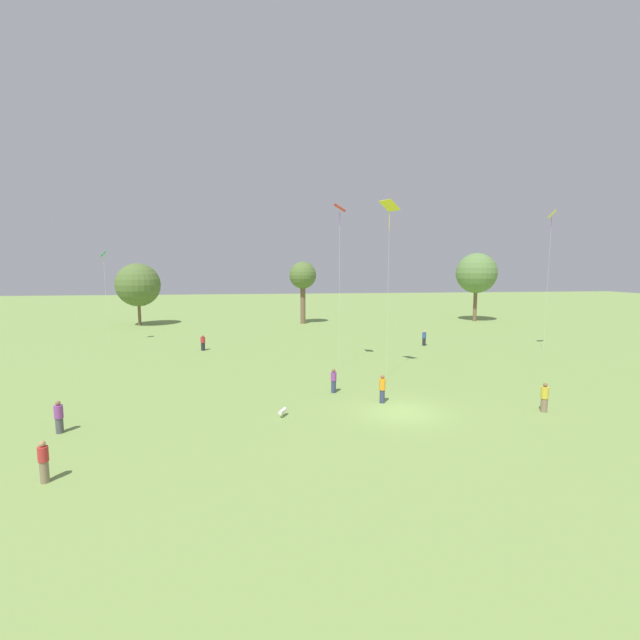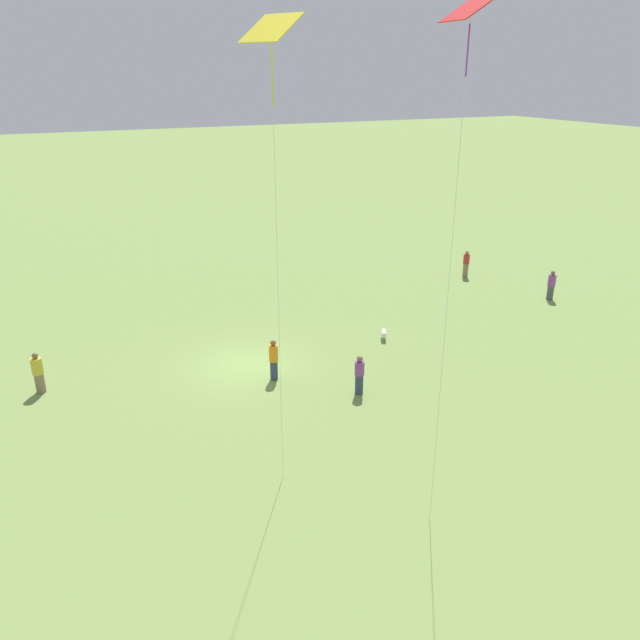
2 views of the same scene
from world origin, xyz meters
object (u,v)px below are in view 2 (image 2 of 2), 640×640
at_px(person_2, 359,375).
at_px(person_5, 551,285).
at_px(person_3, 38,373).
at_px(person_0, 466,264).
at_px(kite_1, 271,43).
at_px(kite_2, 469,31).
at_px(dog_0, 384,333).
at_px(person_4, 274,360).

height_order(person_2, person_5, person_5).
bearing_deg(person_3, person_5, -143.14).
distance_m(person_0, kite_1, 25.75).
bearing_deg(person_0, person_2, 32.95).
height_order(person_0, kite_2, kite_2).
relative_size(person_5, kite_1, 0.13).
bearing_deg(person_3, person_2, -167.93).
distance_m(person_0, dog_0, 11.40).
bearing_deg(person_3, person_4, -160.54).
xyz_separation_m(kite_1, kite_2, (-3.07, 3.63, 0.17)).
bearing_deg(person_2, dog_0, 143.69).
bearing_deg(person_4, person_0, -94.66).
relative_size(person_2, kite_2, 0.12).
xyz_separation_m(person_0, person_2, (13.13, 10.46, -0.03)).
bearing_deg(dog_0, person_5, -146.76).
bearing_deg(kite_1, dog_0, 150.39).
distance_m(person_2, person_5, 15.76).
relative_size(person_2, kite_1, 0.12).
relative_size(person_2, person_5, 0.98).
xyz_separation_m(person_4, dog_0, (-6.23, -1.64, -0.58)).
height_order(person_4, dog_0, person_4).
bearing_deg(kite_2, person_4, -125.96).
height_order(person_5, kite_2, kite_2).
relative_size(person_0, person_5, 1.01).
distance_m(person_3, kite_2, 20.09).
relative_size(person_3, kite_2, 0.13).
bearing_deg(kite_1, kite_2, 56.85).
bearing_deg(dog_0, person_2, 78.04).
relative_size(person_4, kite_1, 0.13).
height_order(kite_1, dog_0, kite_1).
relative_size(person_2, person_3, 0.95).
bearing_deg(person_2, kite_1, -47.10).
distance_m(person_4, kite_1, 13.49).
relative_size(person_3, person_4, 0.97).
bearing_deg(kite_2, person_3, -94.08).
bearing_deg(dog_0, person_0, -118.13).
distance_m(person_0, person_4, 17.61).
bearing_deg(person_5, person_3, 76.91).
bearing_deg(kite_1, person_4, 177.85).
distance_m(person_0, person_2, 16.79).
height_order(person_0, dog_0, person_0).
distance_m(person_5, kite_1, 24.62).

